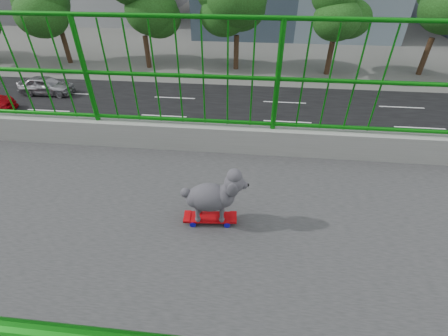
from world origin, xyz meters
TOP-DOWN VIEW (x-y plane):
  - road at (-13.00, 0.00)m, footprint 18.00×90.00m
  - street_trees at (-26.03, 1.06)m, footprint 5.30×60.40m
  - skateboard at (-0.21, 5.47)m, footprint 0.17×0.46m
  - poodle at (-0.22, 5.50)m, footprint 0.25×0.54m
  - car_1 at (-9.20, 11.08)m, footprint 1.42×4.07m
  - car_4 at (-18.80, -9.63)m, footprint 1.58×3.93m
  - car_5 at (-6.00, 3.11)m, footprint 1.67×4.79m

SIDE VIEW (x-z plane):
  - road at x=-13.00m, z-range 0.00..0.02m
  - car_4 at x=-18.80m, z-range 0.00..1.34m
  - car_1 at x=-9.20m, z-range 0.00..1.34m
  - car_5 at x=-6.00m, z-range 0.00..1.58m
  - street_trees at x=-26.03m, z-range 1.09..8.35m
  - skateboard at x=-0.21m, z-range 7.01..7.07m
  - poodle at x=-0.22m, z-range 7.08..7.53m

